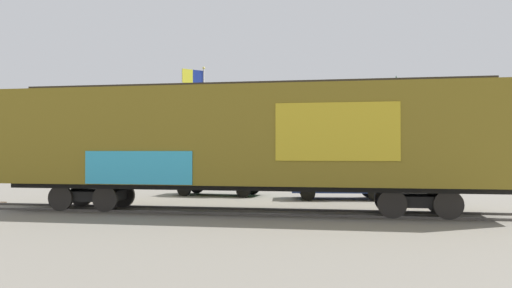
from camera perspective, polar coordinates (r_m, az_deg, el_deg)
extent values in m
plane|color=slate|center=(17.24, 0.23, -7.93)|extent=(260.00, 260.00, 0.00)
cube|color=#4C4742|center=(16.62, -1.68, -8.06)|extent=(59.98, 1.60, 0.08)
cube|color=#4C4742|center=(18.03, -0.77, -7.49)|extent=(59.98, 1.60, 0.08)
cube|color=olive|center=(17.20, -1.21, 0.92)|extent=(17.37, 3.35, 3.29)
cube|color=#2D2823|center=(17.35, -1.21, 6.75)|extent=(16.45, 0.81, 0.24)
cube|color=gold|center=(15.43, 9.30, 1.43)|extent=(3.81, 0.13, 1.81)
cube|color=#33A5CC|center=(16.77, -13.48, -2.67)|extent=(3.73, 0.12, 1.10)
cube|color=black|center=(17.24, -1.21, -4.89)|extent=(16.99, 2.03, 0.20)
cube|color=black|center=(19.19, -18.32, -5.63)|extent=(2.13, 1.36, 0.36)
cylinder|color=black|center=(18.99, -21.63, -5.82)|extent=(0.92, 0.14, 0.92)
cylinder|color=black|center=(20.23, -19.50, -5.52)|extent=(0.92, 0.14, 0.92)
cylinder|color=black|center=(18.17, -17.02, -6.07)|extent=(0.92, 0.14, 0.92)
cylinder|color=black|center=(19.46, -15.10, -5.73)|extent=(0.92, 0.14, 0.92)
cube|color=black|center=(17.15, 18.05, -6.22)|extent=(2.13, 1.36, 0.36)
cylinder|color=black|center=(16.34, 15.45, -6.68)|extent=(0.92, 0.14, 0.92)
cylinder|color=black|center=(17.76, 14.98, -6.20)|extent=(0.92, 0.14, 0.92)
cylinder|color=black|center=(16.59, 21.34, -6.56)|extent=(0.92, 0.14, 0.92)
cylinder|color=black|center=(18.00, 20.40, -6.11)|extent=(0.92, 0.14, 0.92)
cylinder|color=silver|center=(31.72, -6.06, 1.99)|extent=(0.12, 0.12, 7.36)
sphere|color=#D8CC66|center=(32.12, -6.05, 8.70)|extent=(0.18, 0.18, 0.18)
cube|color=navy|center=(31.62, -7.32, 7.72)|extent=(1.02, 1.14, 0.88)
cube|color=yellow|center=(31.43, -7.92, 7.77)|extent=(0.53, 0.59, 0.88)
cube|color=silver|center=(90.72, 9.08, 0.95)|extent=(115.95, 31.48, 9.73)
cube|color=brown|center=(81.75, 13.86, 5.46)|extent=(6.92, 5.65, 2.55)
cube|color=#8C725B|center=(81.74, 12.79, 5.74)|extent=(4.95, 4.90, 3.35)
cube|color=brown|center=(84.35, 25.76, 5.14)|extent=(6.25, 4.69, 2.02)
cone|color=#193D23|center=(87.72, 22.12, 5.33)|extent=(1.67, 1.67, 3.35)
cone|color=#193D23|center=(87.25, -10.98, 5.30)|extent=(1.64, 1.64, 3.28)
cone|color=#193D23|center=(82.65, 15.88, 6.09)|extent=(2.27, 2.27, 4.53)
cone|color=#193D23|center=(87.74, 0.23, 5.43)|extent=(1.91, 1.91, 3.81)
cone|color=#193D23|center=(84.26, 1.88, 5.58)|extent=(1.75, 1.75, 3.51)
cube|color=#1E5933|center=(23.89, -4.28, -4.28)|extent=(4.39, 2.01, 0.74)
cube|color=#2D333D|center=(23.90, -4.55, -2.62)|extent=(2.42, 1.71, 0.64)
cylinder|color=black|center=(24.28, -0.37, -5.10)|extent=(0.65, 0.26, 0.64)
cylinder|color=black|center=(22.69, -1.46, -5.40)|extent=(0.65, 0.26, 0.64)
cylinder|color=black|center=(25.20, -6.81, -4.93)|extent=(0.65, 0.26, 0.64)
cylinder|color=black|center=(23.67, -8.29, -5.20)|extent=(0.65, 0.26, 0.64)
cube|color=navy|center=(22.33, 9.57, -4.54)|extent=(4.42, 2.31, 0.72)
cube|color=#2D333D|center=(22.26, 8.85, -2.67)|extent=(2.01, 1.79, 0.73)
cylinder|color=black|center=(23.37, 12.85, -5.25)|extent=(0.66, 0.31, 0.64)
cylinder|color=black|center=(21.76, 13.59, -5.57)|extent=(0.66, 0.31, 0.64)
cylinder|color=black|center=(23.05, 5.77, -5.32)|extent=(0.66, 0.31, 0.64)
cylinder|color=black|center=(21.42, 5.99, -5.67)|extent=(0.66, 0.31, 0.64)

